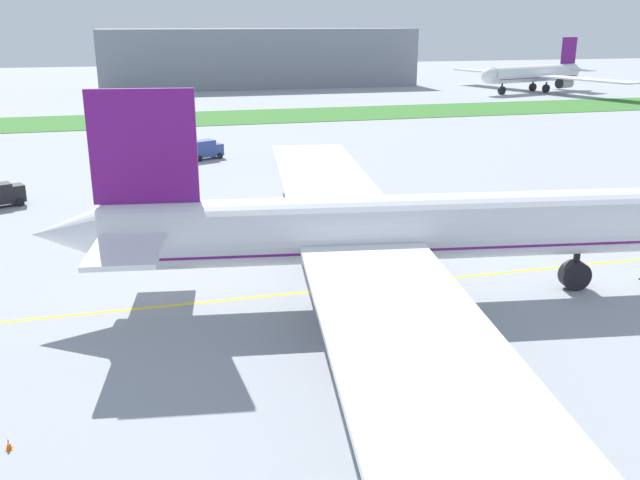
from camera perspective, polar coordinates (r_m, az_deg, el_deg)
The scene contains 8 objects.
ground_plane at distance 53.88m, azimuth 1.01°, elevation -4.29°, with size 600.00×600.00×0.00m, color #9399A0.
apron_taxi_line at distance 54.21m, azimuth 0.90°, elevation -4.15°, with size 280.00×0.36×0.01m, color yellow.
grass_median_strip at distance 154.10m, azimuth -9.70°, elevation 9.91°, with size 320.00×24.00×0.10m, color #38722D.
airliner_foreground at distance 51.05m, azimuth 4.51°, elevation 0.81°, with size 48.82×78.10×15.86m.
traffic_cone_near_nose at distance 38.50m, azimuth -24.39°, elevation -15.13°, with size 0.36×0.36×0.58m.
service_truck_catering_van at distance 107.27m, azimuth -9.54°, elevation 7.44°, with size 5.79×4.18×2.93m.
parked_airliner_far_right at distance 219.57m, azimuth 17.43°, elevation 12.99°, with size 41.28×65.20×15.65m.
terminal_building at distance 227.29m, azimuth -4.96°, elevation 14.77°, with size 99.25×20.00×18.00m, color gray.
Camera 1 is at (-13.65, -48.08, 20.12)m, focal length 38.65 mm.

